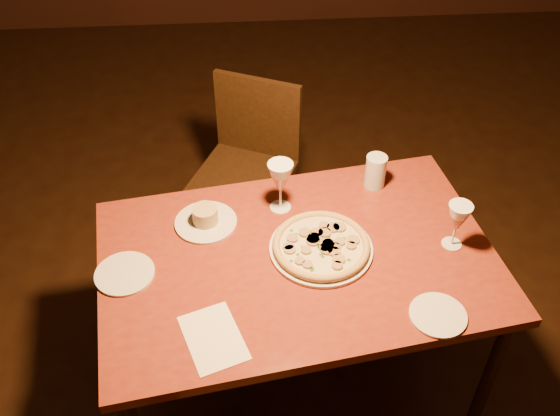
{
  "coord_description": "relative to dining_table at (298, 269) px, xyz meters",
  "views": [
    {
      "loc": [
        -0.14,
        -1.28,
        2.25
      ],
      "look_at": [
        -0.03,
        0.23,
        0.89
      ],
      "focal_mm": 40.0,
      "sensor_mm": 36.0,
      "label": 1
    }
  ],
  "objects": [
    {
      "name": "ramekin_saucer",
      "position": [
        -0.31,
        0.19,
        0.09
      ],
      "size": [
        0.22,
        0.22,
        0.07
      ],
      "color": "silver",
      "rests_on": "dining_table"
    },
    {
      "name": "side_plate_left",
      "position": [
        -0.58,
        -0.04,
        0.07
      ],
      "size": [
        0.2,
        0.2,
        0.01
      ],
      "primitive_type": "cylinder",
      "color": "silver",
      "rests_on": "dining_table"
    },
    {
      "name": "wine_glass_far",
      "position": [
        -0.04,
        0.25,
        0.16
      ],
      "size": [
        0.09,
        0.09,
        0.2
      ],
      "primitive_type": null,
      "color": "#CB6D54",
      "rests_on": "dining_table"
    },
    {
      "name": "floor",
      "position": [
        -0.03,
        -0.18,
        -0.65
      ],
      "size": [
        7.0,
        7.0,
        0.0
      ],
      "primitive_type": "plane",
      "color": "black",
      "rests_on": "ground"
    },
    {
      "name": "menu_card",
      "position": [
        -0.29,
        -0.32,
        0.06
      ],
      "size": [
        0.23,
        0.27,
        0.0
      ],
      "primitive_type": "cube",
      "rotation": [
        0.0,
        0.0,
        0.34
      ],
      "color": "white",
      "rests_on": "dining_table"
    },
    {
      "name": "chair_far",
      "position": [
        -0.14,
        0.84,
        -0.17
      ],
      "size": [
        0.55,
        0.55,
        0.85
      ],
      "rotation": [
        0.0,
        0.0,
        -0.43
      ],
      "color": "black",
      "rests_on": "floor"
    },
    {
      "name": "pizza_plate",
      "position": [
        0.08,
        0.02,
        0.08
      ],
      "size": [
        0.36,
        0.36,
        0.04
      ],
      "color": "silver",
      "rests_on": "dining_table"
    },
    {
      "name": "side_plate_near",
      "position": [
        0.41,
        -0.29,
        0.07
      ],
      "size": [
        0.18,
        0.18,
        0.01
      ],
      "primitive_type": "cylinder",
      "color": "silver",
      "rests_on": "dining_table"
    },
    {
      "name": "wine_glass_right",
      "position": [
        0.54,
        0.02,
        0.15
      ],
      "size": [
        0.08,
        0.08,
        0.18
      ],
      "primitive_type": null,
      "color": "#CB6D54",
      "rests_on": "dining_table"
    },
    {
      "name": "water_tumbler",
      "position": [
        0.33,
        0.36,
        0.13
      ],
      "size": [
        0.08,
        0.08,
        0.13
      ],
      "primitive_type": "cylinder",
      "color": "silver",
      "rests_on": "dining_table"
    },
    {
      "name": "dining_table",
      "position": [
        0.0,
        0.0,
        0.0
      ],
      "size": [
        1.45,
        1.05,
        0.71
      ],
      "rotation": [
        0.0,
        0.0,
        0.15
      ],
      "color": "maroon",
      "rests_on": "floor"
    }
  ]
}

